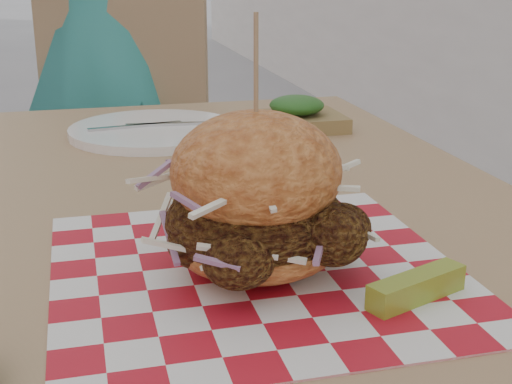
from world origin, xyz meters
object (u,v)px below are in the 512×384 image
patio_chair (144,158)px  sandwich (256,203)px  diner (113,44)px  patio_table (193,269)px

patio_chair → sandwich: sandwich is taller
patio_chair → diner: bearing=125.5°
patio_chair → sandwich: bearing=-71.1°
diner → patio_table: bearing=75.6°
sandwich → patio_chair: bearing=89.8°
patio_table → patio_chair: bearing=88.0°
diner → patio_table: size_ratio=1.35×
sandwich → diner: bearing=92.0°
patio_table → patio_chair: (0.03, 0.94, -0.12)m
patio_table → sandwich: sandwich is taller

